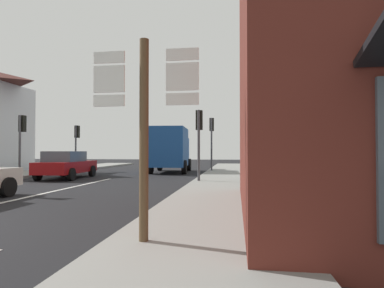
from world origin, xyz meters
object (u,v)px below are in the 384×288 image
(traffic_light_far_right, at_px, (212,132))
(route_sign_post, at_px, (144,124))
(delivery_truck, at_px, (171,149))
(sedan_far, at_px, (66,164))
(traffic_light_near_right, at_px, (199,129))
(traffic_light_near_left, at_px, (22,132))
(traffic_light_far_left, at_px, (77,137))

(traffic_light_far_right, bearing_deg, route_sign_post, -88.99)
(delivery_truck, height_order, route_sign_post, route_sign_post)
(sedan_far, xyz_separation_m, traffic_light_near_right, (7.41, -1.60, 1.73))
(sedan_far, bearing_deg, traffic_light_near_left, -175.91)
(delivery_truck, bearing_deg, route_sign_post, -79.62)
(route_sign_post, bearing_deg, traffic_light_far_right, 91.01)
(delivery_truck, xyz_separation_m, traffic_light_far_left, (-7.14, 0.43, 0.83))
(sedan_far, xyz_separation_m, delivery_truck, (4.61, 5.48, 0.89))
(delivery_truck, distance_m, route_sign_post, 17.25)
(route_sign_post, xyz_separation_m, traffic_light_far_right, (-0.31, 17.47, 0.88))
(traffic_light_near_right, bearing_deg, traffic_light_near_left, 171.90)
(traffic_light_near_right, height_order, traffic_light_far_left, traffic_light_near_right)
(traffic_light_near_left, bearing_deg, traffic_light_far_right, 31.82)
(route_sign_post, relative_size, traffic_light_near_left, 0.93)
(traffic_light_far_right, bearing_deg, delivery_truck, -169.79)
(delivery_truck, bearing_deg, traffic_light_near_left, -141.57)
(traffic_light_near_right, relative_size, traffic_light_far_left, 1.00)
(route_sign_post, distance_m, traffic_light_near_right, 9.91)
(delivery_truck, bearing_deg, traffic_light_near_right, -68.42)
(sedan_far, distance_m, traffic_light_near_right, 7.78)
(traffic_light_far_right, xyz_separation_m, traffic_light_near_right, (-0.00, -7.58, -0.30))
(traffic_light_near_left, height_order, traffic_light_far_left, traffic_light_near_left)
(traffic_light_near_left, relative_size, traffic_light_near_right, 1.02)
(traffic_light_far_left, bearing_deg, route_sign_post, -59.51)
(delivery_truck, height_order, traffic_light_near_left, traffic_light_near_left)
(traffic_light_far_right, distance_m, traffic_light_far_left, 9.94)
(sedan_far, bearing_deg, traffic_light_far_right, 38.93)
(delivery_truck, xyz_separation_m, traffic_light_near_right, (2.80, -7.08, 0.84))
(delivery_truck, xyz_separation_m, route_sign_post, (3.11, -16.97, 0.26))
(route_sign_post, bearing_deg, traffic_light_near_left, 132.19)
(route_sign_post, distance_m, traffic_light_far_left, 20.20)
(delivery_truck, relative_size, route_sign_post, 1.60)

